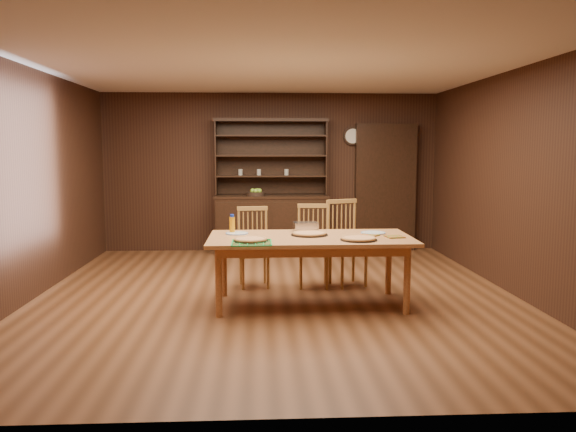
{
  "coord_description": "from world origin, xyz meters",
  "views": [
    {
      "loc": [
        -0.19,
        -6.34,
        1.68
      ],
      "look_at": [
        0.15,
        0.4,
        0.88
      ],
      "focal_mm": 35.0,
      "sensor_mm": 36.0,
      "label": 1
    }
  ],
  "objects": [
    {
      "name": "foil_dish",
      "position": [
        0.33,
        -0.04,
        0.8
      ],
      "size": [
        0.29,
        0.22,
        0.11
      ],
      "primitive_type": "cube",
      "rotation": [
        0.0,
        0.0,
        0.09
      ],
      "color": "silver",
      "rests_on": "dining_table"
    },
    {
      "name": "juice_bottle",
      "position": [
        -0.5,
        -0.12,
        0.85
      ],
      "size": [
        0.06,
        0.06,
        0.21
      ],
      "color": "orange",
      "rests_on": "dining_table"
    },
    {
      "name": "pizza_center",
      "position": [
        0.35,
        -0.31,
        0.77
      ],
      "size": [
        0.4,
        0.4,
        0.04
      ],
      "color": "black",
      "rests_on": "dining_table"
    },
    {
      "name": "chair_left",
      "position": [
        -0.27,
        0.51,
        0.52
      ],
      "size": [
        0.44,
        0.43,
        0.98
      ],
      "rotation": [
        0.0,
        0.0,
        0.12
      ],
      "color": "#B37F3D",
      "rests_on": "floor"
    },
    {
      "name": "cooling_rack",
      "position": [
        -0.27,
        -0.81,
        0.76
      ],
      "size": [
        0.46,
        0.46,
        0.02
      ],
      "primitive_type": null,
      "rotation": [
        0.0,
        0.0,
        0.2
      ],
      "color": "#0CA33E",
      "rests_on": "dining_table"
    },
    {
      "name": "pot_holder_b",
      "position": [
        0.99,
        -0.38,
        0.76
      ],
      "size": [
        0.25,
        0.25,
        0.01
      ],
      "primitive_type": "cube",
      "rotation": [
        0.0,
        0.0,
        -0.68
      ],
      "color": "red",
      "rests_on": "dining_table"
    },
    {
      "name": "dining_table",
      "position": [
        0.35,
        -0.4,
        0.68
      ],
      "size": [
        2.17,
        1.09,
        0.75
      ],
      "color": "#CB8546",
      "rests_on": "floor"
    },
    {
      "name": "china_hutch",
      "position": [
        -0.0,
        2.75,
        0.6
      ],
      "size": [
        1.84,
        0.52,
        2.17
      ],
      "color": "black",
      "rests_on": "floor"
    },
    {
      "name": "pizza_right",
      "position": [
        0.83,
        -0.68,
        0.77
      ],
      "size": [
        0.38,
        0.38,
        0.04
      ],
      "color": "black",
      "rests_on": "dining_table"
    },
    {
      "name": "chair_right",
      "position": [
        0.87,
        0.52,
        0.56
      ],
      "size": [
        0.55,
        0.54,
        1.06
      ],
      "rotation": [
        0.0,
        0.0,
        0.36
      ],
      "color": "#B37F3D",
      "rests_on": "floor"
    },
    {
      "name": "room_shell",
      "position": [
        0.0,
        0.0,
        1.58
      ],
      "size": [
        6.0,
        6.0,
        6.0
      ],
      "color": "white",
      "rests_on": "floor"
    },
    {
      "name": "wall_clock",
      "position": [
        1.35,
        2.96,
        1.9
      ],
      "size": [
        0.3,
        0.05,
        0.3
      ],
      "color": "black",
      "rests_on": "room_shell"
    },
    {
      "name": "doorway",
      "position": [
        1.9,
        2.9,
        1.05
      ],
      "size": [
        1.0,
        0.18,
        2.1
      ],
      "primitive_type": "cube",
      "color": "black",
      "rests_on": "floor"
    },
    {
      "name": "plate_left",
      "position": [
        -0.44,
        -0.19,
        0.76
      ],
      "size": [
        0.25,
        0.25,
        0.02
      ],
      "color": "white",
      "rests_on": "dining_table"
    },
    {
      "name": "plate_right",
      "position": [
        1.07,
        -0.23,
        0.76
      ],
      "size": [
        0.28,
        0.28,
        0.02
      ],
      "color": "white",
      "rests_on": "dining_table"
    },
    {
      "name": "pizza_left",
      "position": [
        -0.29,
        -0.68,
        0.77
      ],
      "size": [
        0.36,
        0.36,
        0.04
      ],
      "color": "black",
      "rests_on": "dining_table"
    },
    {
      "name": "floor",
      "position": [
        0.0,
        0.0,
        0.0
      ],
      "size": [
        6.0,
        6.0,
        0.0
      ],
      "primitive_type": "plane",
      "color": "brown",
      "rests_on": "ground"
    },
    {
      "name": "pot_holder_a",
      "position": [
        1.24,
        -0.5,
        0.76
      ],
      "size": [
        0.21,
        0.21,
        0.01
      ],
      "primitive_type": "cube",
      "rotation": [
        0.0,
        0.0,
        0.14
      ],
      "color": "red",
      "rests_on": "dining_table"
    },
    {
      "name": "fruit_bowl",
      "position": [
        -0.25,
        2.69,
        0.98
      ],
      "size": [
        0.3,
        0.3,
        0.12
      ],
      "color": "black",
      "rests_on": "china_hutch"
    },
    {
      "name": "chair_center",
      "position": [
        0.47,
        0.47,
        0.53
      ],
      "size": [
        0.44,
        0.42,
        1.01
      ],
      "rotation": [
        0.0,
        0.0,
        -0.06
      ],
      "color": "#B37F3D",
      "rests_on": "floor"
    }
  ]
}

